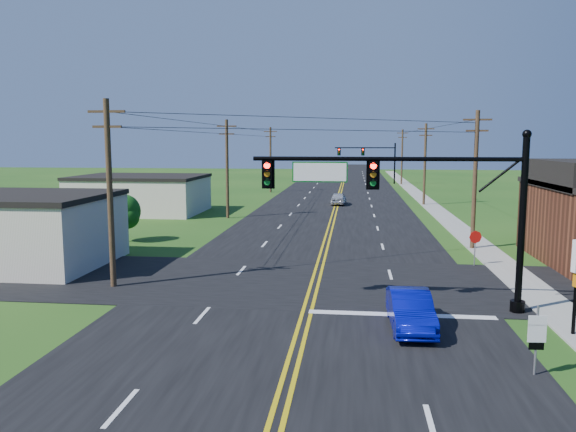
# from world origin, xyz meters

# --- Properties ---
(ground) EXTENTS (260.00, 260.00, 0.00)m
(ground) POSITION_xyz_m (0.00, 0.00, 0.00)
(ground) COLOR #174212
(ground) RESTS_ON ground
(road_main) EXTENTS (16.00, 220.00, 0.04)m
(road_main) POSITION_xyz_m (0.00, 50.00, 0.02)
(road_main) COLOR black
(road_main) RESTS_ON ground
(road_cross) EXTENTS (70.00, 10.00, 0.04)m
(road_cross) POSITION_xyz_m (0.00, 12.00, 0.02)
(road_cross) COLOR black
(road_cross) RESTS_ON ground
(sidewalk) EXTENTS (2.00, 160.00, 0.08)m
(sidewalk) POSITION_xyz_m (10.50, 40.00, 0.04)
(sidewalk) COLOR gray
(sidewalk) RESTS_ON ground
(signal_mast_main) EXTENTS (11.30, 0.60, 7.48)m
(signal_mast_main) POSITION_xyz_m (4.34, 8.00, 4.75)
(signal_mast_main) COLOR black
(signal_mast_main) RESTS_ON ground
(signal_mast_far) EXTENTS (10.98, 0.60, 7.48)m
(signal_mast_far) POSITION_xyz_m (4.44, 80.00, 4.55)
(signal_mast_far) COLOR black
(signal_mast_far) RESTS_ON ground
(cream_bldg_near) EXTENTS (10.20, 8.20, 4.10)m
(cream_bldg_near) POSITION_xyz_m (-17.00, 14.00, 2.06)
(cream_bldg_near) COLOR beige
(cream_bldg_near) RESTS_ON ground
(cream_bldg_far) EXTENTS (12.20, 9.20, 3.70)m
(cream_bldg_far) POSITION_xyz_m (-19.00, 38.00, 1.86)
(cream_bldg_far) COLOR beige
(cream_bldg_far) RESTS_ON ground
(utility_pole_left_a) EXTENTS (1.80, 0.28, 9.00)m
(utility_pole_left_a) POSITION_xyz_m (-9.50, 10.00, 4.72)
(utility_pole_left_a) COLOR #372919
(utility_pole_left_a) RESTS_ON ground
(utility_pole_left_b) EXTENTS (1.80, 0.28, 9.00)m
(utility_pole_left_b) POSITION_xyz_m (-9.50, 35.00, 4.72)
(utility_pole_left_b) COLOR #372919
(utility_pole_left_b) RESTS_ON ground
(utility_pole_left_c) EXTENTS (1.80, 0.28, 9.00)m
(utility_pole_left_c) POSITION_xyz_m (-9.50, 62.00, 4.72)
(utility_pole_left_c) COLOR #372919
(utility_pole_left_c) RESTS_ON ground
(utility_pole_right_a) EXTENTS (1.80, 0.28, 9.00)m
(utility_pole_right_a) POSITION_xyz_m (9.80, 22.00, 4.72)
(utility_pole_right_a) COLOR #372919
(utility_pole_right_a) RESTS_ON ground
(utility_pole_right_b) EXTENTS (1.80, 0.28, 9.00)m
(utility_pole_right_b) POSITION_xyz_m (9.80, 48.00, 4.72)
(utility_pole_right_b) COLOR #372919
(utility_pole_right_b) RESTS_ON ground
(utility_pole_right_c) EXTENTS (1.80, 0.28, 9.00)m
(utility_pole_right_c) POSITION_xyz_m (9.80, 78.00, 4.72)
(utility_pole_right_c) COLOR #372919
(utility_pole_right_c) RESTS_ON ground
(tree_right_back) EXTENTS (3.00, 3.00, 4.10)m
(tree_right_back) POSITION_xyz_m (16.00, 26.00, 2.60)
(tree_right_back) COLOR #372919
(tree_right_back) RESTS_ON ground
(tree_left) EXTENTS (2.40, 2.40, 3.37)m
(tree_left) POSITION_xyz_m (-14.00, 22.00, 2.16)
(tree_left) COLOR #372919
(tree_left) RESTS_ON ground
(blue_car) EXTENTS (1.62, 4.30, 1.40)m
(blue_car) POSITION_xyz_m (4.19, 5.39, 0.70)
(blue_car) COLOR #070C9C
(blue_car) RESTS_ON ground
(distant_car) EXTENTS (1.78, 4.07, 1.37)m
(distant_car) POSITION_xyz_m (0.38, 47.08, 0.68)
(distant_car) COLOR silver
(distant_car) RESTS_ON ground
(route_sign) EXTENTS (0.55, 0.10, 2.18)m
(route_sign) POSITION_xyz_m (7.50, 1.47, 1.27)
(route_sign) COLOR slate
(route_sign) RESTS_ON ground
(stop_sign) EXTENTS (0.72, 0.19, 2.05)m
(stop_sign) POSITION_xyz_m (8.87, 16.73, 1.47)
(stop_sign) COLOR slate
(stop_sign) RESTS_ON ground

